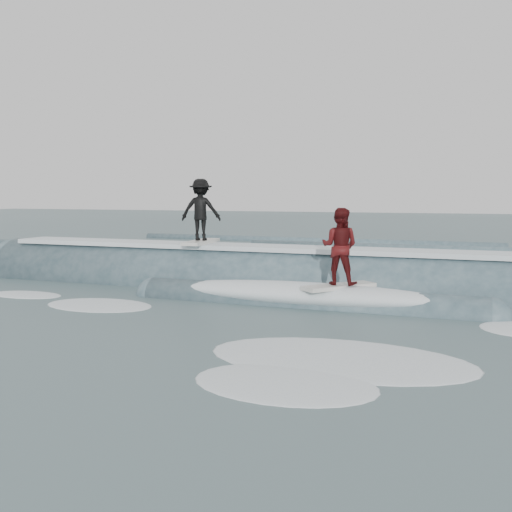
% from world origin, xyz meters
% --- Properties ---
extents(ground, '(160.00, 160.00, 0.00)m').
position_xyz_m(ground, '(0.00, 0.00, 0.00)').
color(ground, '#384E52').
rests_on(ground, ground).
extents(breaking_wave, '(21.63, 4.03, 2.50)m').
position_xyz_m(breaking_wave, '(0.20, 5.07, 0.04)').
color(breaking_wave, '#334C56').
rests_on(breaking_wave, ground).
extents(surfer_black, '(1.39, 2.03, 2.04)m').
position_xyz_m(surfer_black, '(-2.23, 5.31, 2.33)').
color(surfer_black, silver).
rests_on(surfer_black, ground).
extents(surfer_red, '(1.73, 1.87, 2.05)m').
position_xyz_m(surfer_red, '(2.69, 3.11, 1.49)').
color(surfer_red, silver).
rests_on(surfer_red, ground).
extents(whitewater, '(14.96, 6.75, 0.10)m').
position_xyz_m(whitewater, '(1.68, -0.60, 0.00)').
color(whitewater, white).
rests_on(whitewater, ground).
extents(far_swells, '(39.11, 8.65, 0.80)m').
position_xyz_m(far_swells, '(-2.04, 17.65, 0.00)').
color(far_swells, '#334C56').
rests_on(far_swells, ground).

